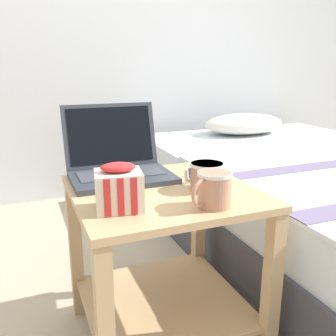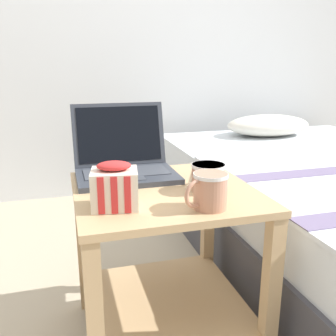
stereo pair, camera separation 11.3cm
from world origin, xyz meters
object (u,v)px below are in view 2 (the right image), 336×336
Objects in this scene: mug_front_right at (208,176)px; snack_bag at (115,187)px; cell_phone at (203,175)px; laptop at (124,162)px; mug_front_left at (209,189)px.

snack_bag is (-0.30, -0.06, 0.01)m from mug_front_right.
mug_front_right is 0.82× the size of cell_phone.
laptop is 0.33m from mug_front_right.
cell_phone is (0.26, -0.10, -0.04)m from laptop.
laptop reaches higher than cell_phone.
laptop is 0.32m from snack_bag.
mug_front_right is at bearing -105.60° from cell_phone.
mug_front_left is at bearing -108.24° from cell_phone.
laptop reaches higher than mug_front_left.
mug_front_left is at bearing -110.84° from mug_front_right.
snack_bag is 0.40m from cell_phone.
snack_bag is (-0.25, 0.08, 0.00)m from mug_front_left.
mug_front_left is 0.95× the size of snack_bag.
cell_phone is (0.34, 0.21, -0.05)m from snack_bag.
mug_front_right is at bearing 11.87° from snack_bag.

